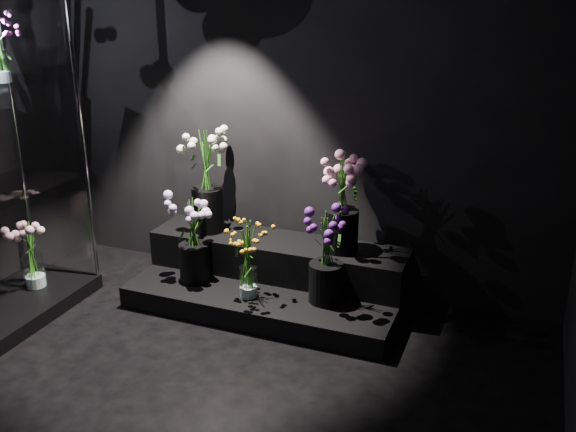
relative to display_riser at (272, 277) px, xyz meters
The scene contains 8 objects.
wall_back 1.28m from the display_riser, 86.10° to the left, with size 4.00×4.00×0.00m, color black.
display_riser is the anchor object (origin of this frame).
bouquet_orange_bells 0.41m from the display_riser, 99.04° to the right, with size 0.28×0.28×0.56m.
bouquet_lilac 0.66m from the display_riser, 157.38° to the right, with size 0.37×0.37×0.62m.
bouquet_purple 0.60m from the display_riser, 19.96° to the right, with size 0.35×0.35×0.64m.
bouquet_cream_roses 0.91m from the display_riser, 169.20° to the left, with size 0.41×0.41×0.77m.
bouquet_pink_roses 0.80m from the display_riser, 13.12° to the left, with size 0.45×0.45×0.66m.
bouquet_case_base_pink 1.76m from the display_riser, 158.50° to the right, with size 0.35×0.35×0.49m.
Camera 1 is at (1.65, -2.33, 2.26)m, focal length 40.00 mm.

